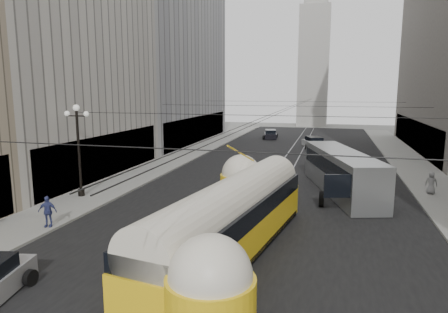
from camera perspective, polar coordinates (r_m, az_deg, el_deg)
The scene contains 15 objects.
road at distance 39.06m, azimuth 8.75°, elevation -1.66°, with size 20.00×85.00×0.02m, color black.
sidewalk_left at distance 45.26m, azimuth -5.98°, elevation 0.04°, with size 4.00×72.00×0.15m, color gray.
sidewalk_right at distance 42.97m, azimuth 25.42°, elevation -1.36°, with size 4.00×72.00×0.15m, color gray.
rail_left at distance 39.15m, azimuth 7.66°, elevation -1.60°, with size 0.12×85.00×0.04m, color gray.
rail_right at distance 38.99m, azimuth 9.85°, elevation -1.71°, with size 0.12×85.00×0.04m, color gray.
building_left_far at distance 59.19m, azimuth -9.39°, elevation 16.03°, with size 12.60×28.60×28.60m.
distant_tower at distance 86.02m, azimuth 12.76°, elevation 14.31°, with size 6.00×6.00×31.36m.
lamppost_left_mid at distance 29.22m, azimuth -20.07°, elevation 1.54°, with size 1.86×0.44×6.37m.
catenary at distance 37.35m, azimuth 8.99°, elevation 6.93°, with size 25.00×72.00×0.23m.
streetcar at distance 18.29m, azimuth 1.08°, elevation -8.82°, with size 4.83×16.29×3.61m.
city_bus at distance 30.46m, azimuth 16.42°, elevation -1.90°, with size 5.83×12.49×3.06m.
sedan_white_far at distance 53.25m, azimuth 12.72°, elevation 1.93°, with size 3.41×4.96×1.45m.
sedan_dark_far at distance 62.12m, azimuth 6.65°, elevation 3.13°, with size 2.53×4.63×1.38m.
pedestrian_sidewalk_right at distance 32.07m, azimuth 27.50°, elevation -3.36°, with size 0.79×0.48×1.61m, color gray.
pedestrian_sidewalk_left at distance 23.83m, azimuth -23.91°, elevation -7.18°, with size 1.00×0.57×1.71m, color #39417D.
Camera 1 is at (4.21, -5.59, 7.54)m, focal length 32.00 mm.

